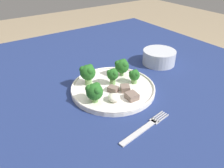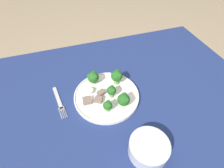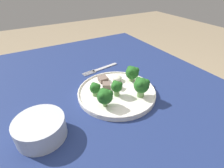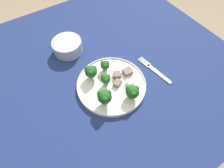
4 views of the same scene
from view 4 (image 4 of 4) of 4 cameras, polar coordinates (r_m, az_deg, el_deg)
The scene contains 14 objects.
ground_plane at distance 1.38m, azimuth -3.80°, elevation -14.07°, with size 8.00×8.00×0.00m, color #9E896B.
table at distance 0.82m, azimuth -6.24°, elevation 0.40°, with size 1.27×1.08×0.71m.
dinner_plate at distance 0.70m, azimuth -0.21°, elevation -0.17°, with size 0.28×0.28×0.02m.
fork at distance 0.77m, azimuth 13.77°, elevation 4.35°, with size 0.04×0.18×0.00m.
cream_bowl at distance 0.83m, azimuth -14.30°, elevation 11.78°, with size 0.13×0.13×0.06m.
broccoli_floret_near_rim_left at distance 0.64m, azimuth 6.69°, elevation -2.54°, with size 0.05×0.05×0.06m.
broccoli_floret_center_left at distance 0.67m, azimuth -2.09°, elevation 1.58°, with size 0.04×0.04×0.06m.
broccoli_floret_back_left at distance 0.62m, azimuth -2.42°, elevation -4.19°, with size 0.05×0.05×0.07m.
broccoli_floret_front_left at distance 0.69m, azimuth -6.90°, elevation 4.11°, with size 0.05×0.05×0.06m.
broccoli_floret_center_back at distance 0.72m, azimuth -2.31°, elevation 6.14°, with size 0.04×0.04×0.05m.
meat_slice_front_slice at distance 0.72m, azimuth 5.08°, elevation 4.02°, with size 0.04×0.03×0.02m.
meat_slice_middle_slice at distance 0.69m, azimuth 1.76°, elevation 0.32°, with size 0.04×0.04×0.02m.
meat_slice_rear_slice at distance 0.71m, azimuth 1.62°, elevation 2.95°, with size 0.04×0.04×0.02m.
sauce_dollop at distance 0.69m, azimuth 5.99°, elevation 0.48°, with size 0.04×0.04×0.02m.
Camera 4 is at (-0.17, -0.43, 1.30)m, focal length 28.00 mm.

